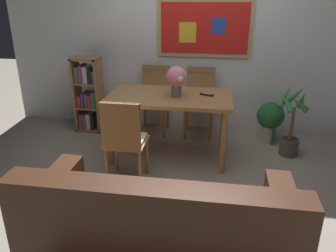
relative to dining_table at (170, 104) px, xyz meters
name	(u,v)px	position (x,y,z in m)	size (l,w,h in m)	color
ground_plane	(175,179)	(0.14, -0.56, -0.65)	(12.00, 12.00, 0.00)	gray
wall_back_with_painting	(192,36)	(0.14, 1.01, 0.65)	(5.20, 0.14, 2.60)	silver
dining_table	(170,104)	(0.00, 0.00, 0.00)	(1.41, 0.82, 0.76)	#9E7042
dining_chair_far_left	(155,94)	(-0.33, 0.76, -0.11)	(0.40, 0.41, 0.91)	#9E7042
dining_chair_far_right	(200,96)	(0.30, 0.75, -0.11)	(0.40, 0.41, 0.91)	#9E7042
dining_chair_near_left	(124,136)	(-0.34, -0.72, -0.11)	(0.40, 0.41, 0.91)	#9E7042
leather_couch	(160,233)	(0.21, -1.80, -0.34)	(1.80, 0.84, 0.84)	#472819
bookshelf	(88,95)	(-1.25, 0.64, -0.14)	(0.36, 0.28, 1.04)	#9E7042
potted_ivy	(270,119)	(1.23, 0.61, -0.33)	(0.35, 0.35, 0.55)	#B2ADA3
potted_palm	(291,126)	(1.42, 0.25, -0.27)	(0.37, 0.40, 0.87)	#4C4742
flower_vase	(176,79)	(0.08, -0.03, 0.31)	(0.23, 0.23, 0.34)	slate
tv_remote	(207,95)	(0.42, 0.06, 0.12)	(0.16, 0.10, 0.02)	black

